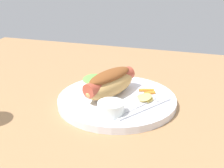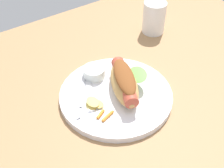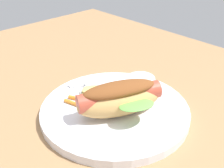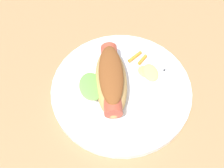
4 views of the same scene
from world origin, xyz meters
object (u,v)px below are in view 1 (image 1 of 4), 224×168
plate (117,100)px  knife (133,108)px  chips_pile (145,98)px  sauce_ramekin (111,108)px  hot_dog (110,82)px  fork (144,109)px  carrot_garnish (148,91)px

plate → knife: bearing=138.3°
knife → chips_pile: chips_pile is taller
sauce_ramekin → knife: size_ratio=0.40×
hot_dog → fork: 10.80cm
plate → sauce_ramekin: (-0.98, 8.16, 2.12)cm
plate → knife: size_ratio=1.95×
knife → chips_pile: (-1.61, -4.61, 0.41)cm
chips_pile → sauce_ramekin: bearing=56.8°
plate → fork: size_ratio=2.07×
plate → chips_pile: bearing=-177.7°
hot_dog → knife: bearing=-103.8°
sauce_ramekin → chips_pile: (-5.52, -8.43, -0.73)cm
sauce_ramekin → fork: bearing=-147.8°
fork → knife: same height
chips_pile → knife: bearing=70.7°
hot_dog → chips_pile: 8.84cm
fork → chips_pile: chips_pile is taller
fork → hot_dog: bearing=94.7°
sauce_ramekin → knife: bearing=-135.7°
carrot_garnish → plate: bearing=36.0°
sauce_ramekin → chips_pile: bearing=-123.2°
knife → chips_pile: 4.90cm
fork → knife: (2.20, 0.04, -0.02)cm
plate → chips_pile: chips_pile is taller
hot_dog → fork: hot_dog is taller
fork → knife: bearing=125.1°
knife → carrot_garnish: bearing=18.7°
chips_pile → carrot_garnish: chips_pile is taller
hot_dog → carrot_garnish: hot_dog is taller
fork → carrot_garnish: (0.75, -8.92, 0.15)cm
sauce_ramekin → fork: (-6.11, -3.85, -1.12)cm
sauce_ramekin → hot_dog: bearing=-71.9°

